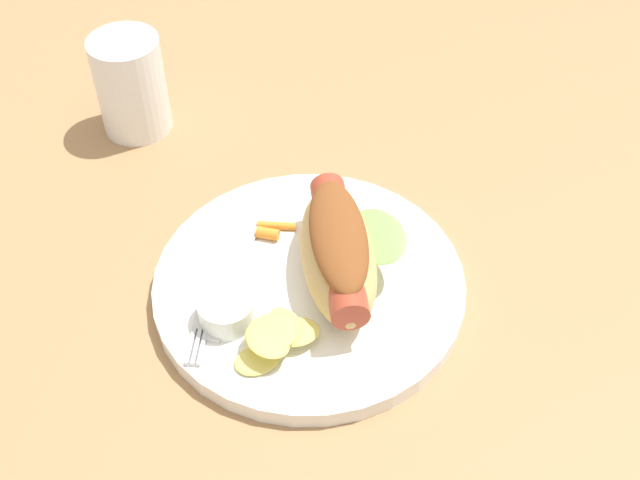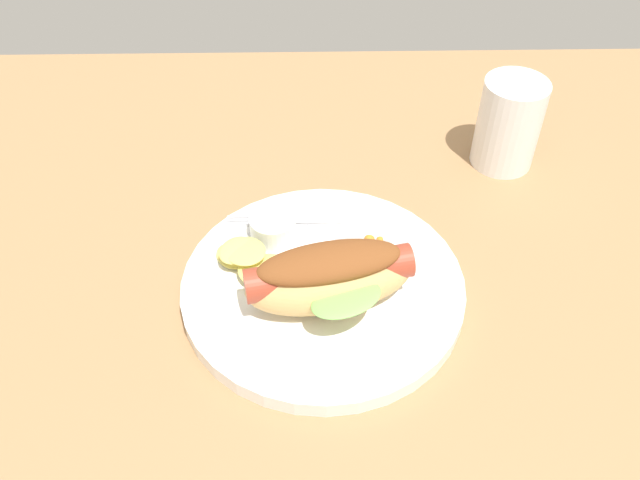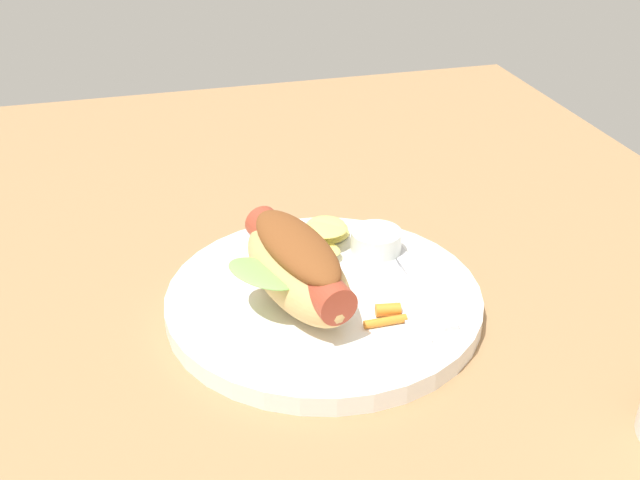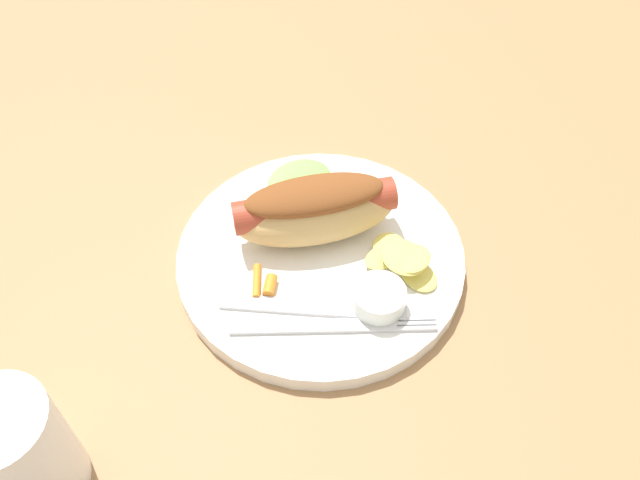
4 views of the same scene
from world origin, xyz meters
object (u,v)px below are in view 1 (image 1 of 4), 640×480
chips_pile (276,338)px  knife (237,266)px  sauce_ramekin (226,310)px  carrot_garnish (272,230)px  plate (309,286)px  drinking_cup (131,85)px  hot_dog (339,250)px  fork (213,276)px

chips_pile → knife: bearing=-151.7°
sauce_ramekin → knife: (-5.34, -0.06, -0.93)cm
sauce_ramekin → carrot_garnish: (-9.35, 2.28, -0.69)cm
plate → chips_pile: 7.36cm
sauce_ramekin → drinking_cup: drinking_cup is taller
plate → hot_dog: 4.64cm
hot_dog → carrot_garnish: 7.84cm
hot_dog → drinking_cup: 28.88cm
sauce_ramekin → chips_pile: (2.30, 4.06, 0.05)cm
fork → drinking_cup: 23.58cm
knife → carrot_garnish: (-4.01, 2.33, 0.24)cm
sauce_ramekin → chips_pile: same height
hot_dog → fork: hot_dog is taller
carrot_garnish → hot_dog: bearing=54.1°
chips_pile → drinking_cup: (-26.91, -17.09, 2.15)cm
drinking_cup → carrot_garnish: bearing=45.1°
carrot_garnish → fork: bearing=-38.1°
chips_pile → drinking_cup: drinking_cup is taller
drinking_cup → knife: bearing=34.0°
chips_pile → hot_dog: bearing=150.5°
hot_dog → knife: (-0.30, -8.27, -3.01)cm
sauce_ramekin → chips_pile: bearing=60.5°
hot_dog → chips_pile: bearing=-40.9°
knife → plate: bearing=88.9°
hot_dog → drinking_cup: (-19.56, -21.25, 0.13)cm
fork → sauce_ramekin: bearing=24.4°
knife → drinking_cup: 23.44cm
knife → sauce_ramekin: bearing=7.0°
sauce_ramekin → fork: (-4.08, -1.86, -0.91)cm
hot_dog → chips_pile: hot_dog is taller
sauce_ramekin → drinking_cup: bearing=-152.1°
carrot_garnish → sauce_ramekin: bearing=-13.7°
plate → carrot_garnish: (-4.79, -3.61, 1.22)cm
fork → hot_dog: bearing=95.4°
drinking_cup → sauce_ramekin: bearing=27.9°
carrot_garnish → chips_pile: bearing=8.7°
plate → chips_pile: size_ratio=3.51×
hot_dog → sauce_ramekin: size_ratio=3.46×
sauce_ramekin → plate: bearing=127.7°
hot_dog → chips_pile: size_ratio=2.10×
carrot_garnish → plate: bearing=37.0°
chips_pile → drinking_cup: 31.95cm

